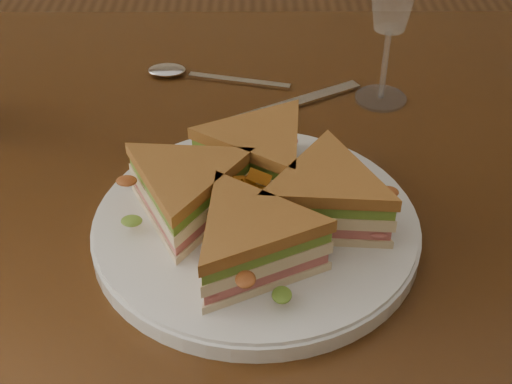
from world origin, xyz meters
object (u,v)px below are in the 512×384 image
at_px(spoon, 184,73).
at_px(knife, 277,109).
at_px(sandwich_wedges, 256,196).
at_px(plate, 256,228).
at_px(table, 254,241).

distance_m(spoon, knife, 0.14).
bearing_deg(sandwich_wedges, plate, 66.37).
height_order(spoon, knife, spoon).
xyz_separation_m(table, plate, (0.00, -0.10, 0.11)).
relative_size(table, spoon, 6.65).
relative_size(plate, sandwich_wedges, 1.11).
distance_m(table, knife, 0.16).
relative_size(table, knife, 6.21).
distance_m(plate, sandwich_wedges, 0.04).
relative_size(spoon, knife, 0.93).
relative_size(sandwich_wedges, spoon, 1.50).
height_order(sandwich_wedges, spoon, sandwich_wedges).
bearing_deg(knife, table, -132.87).
relative_size(sandwich_wedges, knife, 1.40).
bearing_deg(spoon, knife, -21.62).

